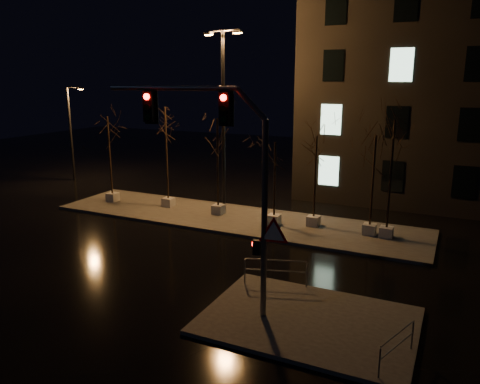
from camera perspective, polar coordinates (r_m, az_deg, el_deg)
The scene contains 15 objects.
ground at distance 22.39m, azimuth -7.70°, elevation -7.49°, with size 90.00×90.00×0.00m, color black.
median at distance 27.30m, azimuth -0.86°, elevation -3.27°, with size 22.00×5.00×0.15m, color #43403C.
sidewalk_corner at distance 16.54m, azimuth 8.32°, elevation -15.26°, with size 7.00×5.00×0.15m, color #43403C.
tree_0 at distance 31.22m, azimuth -15.73°, elevation 6.62°, with size 1.80×1.80×5.69m.
tree_1 at distance 29.07m, azimuth -9.04°, elevation 7.52°, with size 1.80×1.80×6.39m.
tree_2 at distance 27.16m, azimuth -2.76°, elevation 6.33°, with size 1.80×1.80×5.82m.
tree_3 at distance 25.27m, azimuth 4.29°, elevation 3.82°, with size 1.80×1.80×4.71m.
tree_4 at distance 25.22m, azimuth 9.23°, elevation 4.30°, with size 1.80×1.80×5.07m.
tree_5 at distance 24.34m, azimuth 16.06°, elevation 4.01°, with size 1.80×1.80×5.30m.
tree_6 at distance 24.04m, azimuth 18.13°, elevation 5.21°, with size 1.80×1.80×6.10m.
traffic_signal_mast at distance 15.19m, azimuth -1.50°, elevation 2.84°, with size 6.23×0.94×7.66m.
streetlight_main at distance 27.86m, azimuth -2.05°, elevation 10.00°, with size 2.64×0.79×10.57m.
streetlight_far at distance 39.61m, azimuth -19.83°, elevation 7.16°, with size 1.43×0.59×7.42m.
guard_rail_a at distance 18.48m, azimuth 4.35°, elevation -9.28°, with size 2.36×0.77×1.06m.
guard_rail_b at distance 14.57m, azimuth 18.62°, elevation -17.06°, with size 0.71×1.89×0.95m.
Camera 1 is at (11.53, -17.42, 8.05)m, focal length 35.00 mm.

